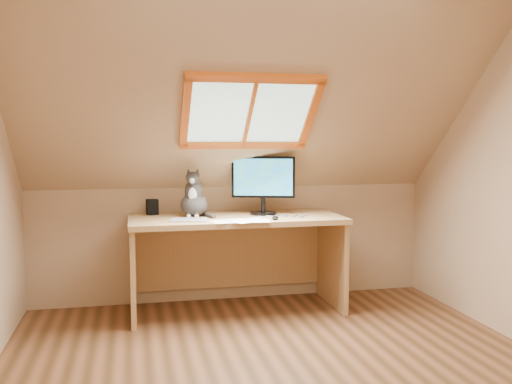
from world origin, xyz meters
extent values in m
plane|color=brown|center=(0.00, 0.00, 0.00)|extent=(3.50, 3.50, 0.00)
cube|color=tan|center=(0.00, -1.75, 1.20)|extent=(3.50, 0.02, 2.40)
cube|color=tan|center=(0.00, 1.75, 0.50)|extent=(3.50, 0.02, 1.00)
cube|color=tan|center=(0.00, 0.97, 1.70)|extent=(3.50, 1.56, 1.41)
cube|color=#B2E0CC|center=(0.00, 1.05, 1.63)|extent=(0.90, 0.53, 0.48)
cube|color=orange|center=(0.00, 1.05, 1.63)|extent=(1.02, 0.64, 0.59)
cube|color=tan|center=(-0.04, 1.38, 0.77)|extent=(1.73, 0.76, 0.04)
cube|color=tan|center=(-0.88, 1.38, 0.37)|extent=(0.04, 0.68, 0.75)
cube|color=tan|center=(0.79, 1.38, 0.37)|extent=(0.04, 0.68, 0.75)
cube|color=tan|center=(-0.04, 1.73, 0.37)|extent=(1.63, 0.03, 0.52)
cylinder|color=black|center=(0.20, 1.44, 0.80)|extent=(0.22, 0.22, 0.02)
cylinder|color=black|center=(0.20, 1.44, 0.87)|extent=(0.04, 0.04, 0.12)
cube|color=black|center=(0.20, 1.44, 1.11)|extent=(0.52, 0.19, 0.35)
cube|color=blue|center=(0.19, 1.42, 1.11)|extent=(0.47, 0.15, 0.31)
ellipsoid|color=#403B38|center=(-0.38, 1.46, 0.88)|extent=(0.27, 0.31, 0.19)
ellipsoid|color=#403B38|center=(-0.38, 1.44, 0.99)|extent=(0.17, 0.17, 0.20)
ellipsoid|color=silver|center=(-0.40, 1.38, 0.97)|extent=(0.08, 0.05, 0.12)
ellipsoid|color=#403B38|center=(-0.39, 1.39, 1.11)|extent=(0.13, 0.12, 0.11)
sphere|color=silver|center=(-0.40, 1.35, 1.09)|extent=(0.04, 0.04, 0.04)
cone|color=#403B38|center=(-0.42, 1.42, 1.16)|extent=(0.06, 0.06, 0.07)
cone|color=#403B38|center=(-0.35, 1.41, 1.16)|extent=(0.06, 0.06, 0.07)
cube|color=black|center=(-0.71, 1.63, 0.85)|extent=(0.11, 0.11, 0.13)
cube|color=#B2B2B7|center=(-0.44, 1.21, 0.80)|extent=(0.32, 0.26, 0.01)
ellipsoid|color=black|center=(0.22, 1.12, 0.80)|extent=(0.07, 0.10, 0.03)
cube|color=white|center=(-0.06, 1.12, 0.79)|extent=(0.33, 0.27, 0.00)
cube|color=white|center=(-0.06, 1.12, 0.79)|extent=(0.32, 0.24, 0.00)
cube|color=white|center=(-0.06, 1.12, 0.79)|extent=(0.35, 0.30, 0.00)
camera|label=1|loc=(-0.88, -3.18, 1.43)|focal=40.00mm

